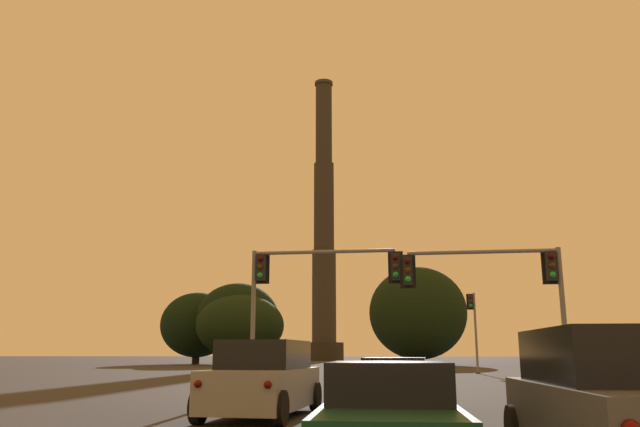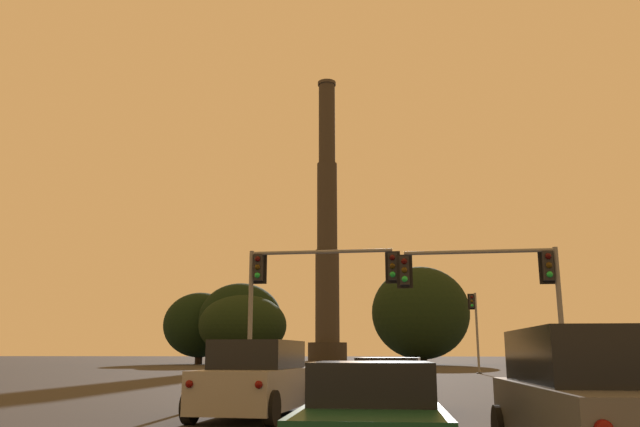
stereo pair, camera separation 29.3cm
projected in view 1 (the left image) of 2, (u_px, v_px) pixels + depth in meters
suv_left_lane_front at (264, 379)px, 15.63m from camera, size 2.30×4.98×1.86m
suv_right_lane_second at (621, 406)px, 7.78m from camera, size 2.30×4.98×1.86m
sedan_center_lane_second at (389, 419)px, 8.45m from camera, size 2.18×4.77×1.43m
sedan_center_lane_front at (395, 387)px, 16.63m from camera, size 2.12×4.75×1.43m
traffic_light_far_right at (473, 320)px, 48.81m from camera, size 0.78×0.50×6.19m
traffic_light_overhead_right at (504, 282)px, 22.22m from camera, size 5.82×0.50×5.23m
traffic_light_overhead_left at (304, 282)px, 24.21m from camera, size 6.05×0.50×5.51m
smokestack at (324, 245)px, 131.06m from camera, size 7.96×7.96×60.58m
treeline_left_mid at (237, 319)px, 86.79m from camera, size 11.61×10.45×11.15m
treeline_far_right at (418, 313)px, 83.83m from camera, size 13.05×11.75×13.04m
treeline_center_left at (240, 326)px, 84.17m from camera, size 11.93×10.74×9.39m
treeline_far_left at (197, 325)px, 90.22m from camera, size 10.61×9.55×10.19m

